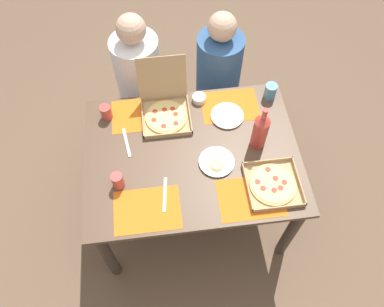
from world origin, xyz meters
TOP-DOWN VIEW (x-y plane):
  - ground_plane at (0.00, 0.00)m, footprint 6.00×6.00m
  - dining_table at (0.00, 0.00)m, footprint 1.27×0.95m
  - placemat_near_left at (-0.28, -0.32)m, footprint 0.36×0.26m
  - placemat_near_right at (0.28, -0.32)m, footprint 0.36×0.26m
  - placemat_far_left at (-0.28, 0.32)m, footprint 0.36×0.26m
  - placemat_far_right at (0.28, 0.32)m, footprint 0.36×0.26m
  - pizza_box_corner_right at (0.42, -0.26)m, footprint 0.30×0.30m
  - pizza_box_corner_left at (-0.13, 0.32)m, footprint 0.30×0.35m
  - plate_middle at (0.13, -0.08)m, footprint 0.21×0.21m
  - plate_near_left at (0.25, 0.24)m, footprint 0.20×0.20m
  - soda_bottle at (0.39, 0.02)m, footprint 0.09×0.09m
  - cup_spare at (-0.49, 0.33)m, footprint 0.07×0.07m
  - cup_clear_right at (0.55, 0.37)m, footprint 0.08×0.08m
  - cup_clear_left at (-0.43, -0.16)m, footprint 0.07×0.07m
  - condiment_bowl at (0.10, 0.39)m, footprint 0.09×0.09m
  - knife_by_far_left at (-0.18, -0.25)m, footprint 0.04×0.21m
  - knife_by_far_right at (-0.38, 0.12)m, footprint 0.05×0.21m
  - diner_left_seat at (-0.28, 0.73)m, footprint 0.32×0.32m
  - diner_right_seat at (0.28, 0.73)m, footprint 0.32×0.32m

SIDE VIEW (x-z plane):
  - ground_plane at x=0.00m, z-range 0.00..0.00m
  - diner_right_seat at x=0.28m, z-range -0.06..1.06m
  - diner_left_seat at x=-0.28m, z-range -0.06..1.10m
  - dining_table at x=0.00m, z-range 0.25..0.99m
  - placemat_near_left at x=-0.28m, z-range 0.74..0.74m
  - placemat_near_right at x=0.28m, z-range 0.74..0.74m
  - placemat_far_left at x=-0.28m, z-range 0.74..0.74m
  - placemat_far_right at x=0.28m, z-range 0.74..0.74m
  - knife_by_far_left at x=-0.18m, z-range 0.74..0.74m
  - knife_by_far_right at x=-0.38m, z-range 0.74..0.74m
  - plate_near_left at x=0.25m, z-range 0.74..0.76m
  - plate_middle at x=0.13m, z-range 0.74..0.76m
  - pizza_box_corner_right at x=0.42m, z-range 0.73..0.77m
  - condiment_bowl at x=0.10m, z-range 0.74..0.78m
  - cup_spare at x=-0.49m, z-range 0.74..0.84m
  - pizza_box_corner_left at x=-0.13m, z-range 0.62..0.96m
  - cup_clear_right at x=0.55m, z-range 0.74..0.84m
  - cup_clear_left at x=-0.43m, z-range 0.74..0.85m
  - soda_bottle at x=0.39m, z-range 0.71..1.03m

